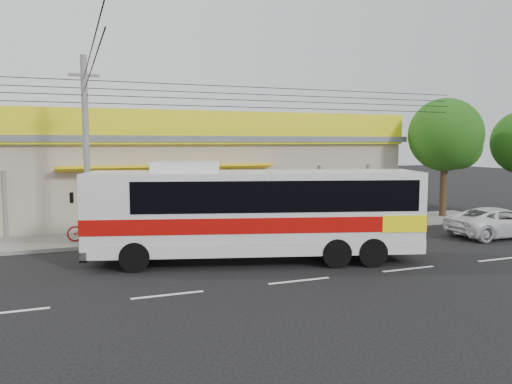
# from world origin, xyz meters

# --- Properties ---
(ground) EXTENTS (120.00, 120.00, 0.00)m
(ground) POSITION_xyz_m (0.00, 0.00, 0.00)
(ground) COLOR black
(ground) RESTS_ON ground
(sidewalk) EXTENTS (30.00, 3.20, 0.15)m
(sidewalk) POSITION_xyz_m (0.00, 6.00, 0.07)
(sidewalk) COLOR slate
(sidewalk) RESTS_ON ground
(lane_markings) EXTENTS (50.00, 0.12, 0.01)m
(lane_markings) POSITION_xyz_m (0.00, -2.50, 0.00)
(lane_markings) COLOR silver
(lane_markings) RESTS_ON ground
(storefront_building) EXTENTS (22.60, 9.20, 5.70)m
(storefront_building) POSITION_xyz_m (-0.01, 11.54, 2.30)
(storefront_building) COLOR #A09381
(storefront_building) RESTS_ON ground
(coach_bus) EXTENTS (11.66, 5.44, 3.52)m
(coach_bus) POSITION_xyz_m (-0.22, 0.24, 1.88)
(coach_bus) COLOR silver
(coach_bus) RESTS_ON ground
(motorbike_red) EXTENTS (1.90, 0.67, 1.00)m
(motorbike_red) POSITION_xyz_m (-5.64, 5.53, 0.65)
(motorbike_red) COLOR maroon
(motorbike_red) RESTS_ON sidewalk
(white_car) EXTENTS (4.75, 2.29, 1.30)m
(white_car) POSITION_xyz_m (11.40, 0.83, 0.65)
(white_car) COLOR silver
(white_car) RESTS_ON ground
(utility_pole) EXTENTS (34.00, 14.00, 7.44)m
(utility_pole) POSITION_xyz_m (-5.77, 4.20, 6.13)
(utility_pole) COLOR #61615E
(utility_pole) RESTS_ON ground
(tree_near) EXTENTS (3.97, 3.97, 6.58)m
(tree_near) POSITION_xyz_m (12.96, 5.95, 4.45)
(tree_near) COLOR #352615
(tree_near) RESTS_ON ground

